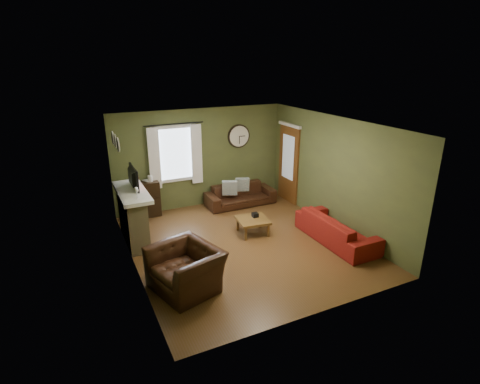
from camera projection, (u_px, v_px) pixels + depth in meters
name	position (u px, v px, depth m)	size (l,w,h in m)	color
floor	(244.00, 244.00, 8.12)	(4.60, 5.20, 0.00)	brown
ceiling	(244.00, 124.00, 7.23)	(4.60, 5.20, 0.00)	white
wall_left	(130.00, 205.00, 6.74)	(0.00, 5.20, 2.60)	#4B552C
wall_right	(334.00, 173.00, 8.61)	(0.00, 5.20, 2.60)	#4B552C
wall_back	(201.00, 158.00, 9.88)	(4.60, 0.00, 2.60)	#4B552C
wall_front	(322.00, 240.00, 5.47)	(4.60, 0.00, 2.60)	#4B552C
fireplace	(133.00, 218.00, 8.05)	(0.40, 1.40, 1.10)	tan
firebox	(143.00, 227.00, 8.22)	(0.04, 0.60, 0.55)	black
mantel	(132.00, 192.00, 7.86)	(0.58, 1.60, 0.08)	white
tv	(130.00, 180.00, 7.93)	(0.60, 0.08, 0.35)	black
tv_screen	(134.00, 177.00, 7.94)	(0.02, 0.62, 0.36)	#994C3F
medallion_left	(118.00, 145.00, 7.11)	(0.28, 0.28, 0.03)	white
medallion_mid	(115.00, 141.00, 7.40)	(0.28, 0.28, 0.03)	white
medallion_right	(113.00, 138.00, 7.70)	(0.28, 0.28, 0.03)	white
window_pane	(175.00, 154.00, 9.51)	(1.00, 0.02, 1.30)	silver
curtain_rod	(174.00, 124.00, 9.17)	(0.03, 0.03, 1.50)	black
curtain_left	(154.00, 159.00, 9.22)	(0.28, 0.04, 1.55)	white
curtain_right	(197.00, 154.00, 9.67)	(0.28, 0.04, 1.55)	white
wall_clock	(239.00, 136.00, 10.11)	(0.64, 0.06, 0.64)	white
door	(289.00, 164.00, 10.25)	(0.05, 0.90, 2.10)	brown
bookshelf	(144.00, 200.00, 9.37)	(0.76, 0.32, 0.90)	black
book	(144.00, 180.00, 9.25)	(0.17, 0.23, 0.02)	brown
sofa_brown	(240.00, 195.00, 10.20)	(1.89, 0.74, 0.55)	black
pillow_left	(230.00, 188.00, 9.92)	(0.40, 0.12, 0.40)	#8D9A9C
pillow_right	(242.00, 184.00, 10.18)	(0.37, 0.11, 0.37)	#8D9A9C
sofa_red	(336.00, 229.00, 8.14)	(2.04, 0.80, 0.59)	maroon
armchair	(186.00, 269.00, 6.45)	(1.16, 1.01, 0.75)	black
coffee_table	(253.00, 226.00, 8.53)	(0.67, 0.67, 0.36)	brown
tissue_box	(255.00, 215.00, 8.57)	(0.13, 0.13, 0.10)	black
wine_glass_a	(137.00, 194.00, 7.36)	(0.07, 0.07, 0.20)	white
wine_glass_b	(136.00, 192.00, 7.42)	(0.08, 0.08, 0.22)	white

